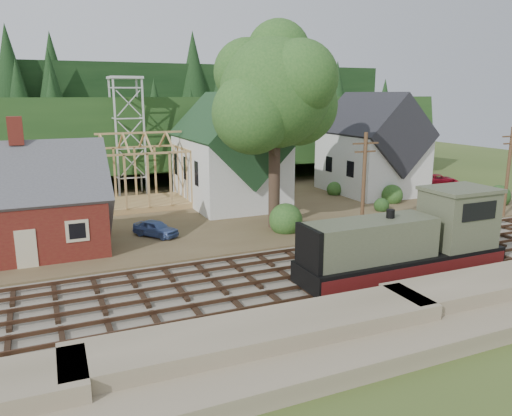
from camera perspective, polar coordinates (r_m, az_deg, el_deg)
name	(u,v)px	position (r m, az deg, el deg)	size (l,w,h in m)	color
ground	(317,274)	(30.81, 6.93, -7.51)	(140.00, 140.00, 0.00)	#384C1E
embankment	(413,334)	(24.54, 17.45, -13.57)	(64.00, 5.00, 1.60)	#7F7259
railroad_bed	(317,273)	(30.78, 6.94, -7.37)	(64.00, 11.00, 0.16)	#726B5B
village_flat	(217,210)	(46.45, -4.51, -0.25)	(64.00, 26.00, 0.30)	brown
hillside	(157,175)	(69.17, -11.24, 3.77)	(70.00, 28.00, 8.00)	#1E3F19
ridge	(135,161)	(84.70, -13.70, 5.29)	(80.00, 20.00, 12.00)	black
depot	(24,210)	(36.45, -25.01, -0.17)	(10.80, 7.41, 9.00)	#5D1615
church	(230,153)	(47.82, -3.03, 6.27)	(8.40, 15.17, 13.00)	silver
farmhouse	(372,150)	(55.07, 13.07, 6.50)	(8.40, 10.80, 10.60)	silver
timber_frame	(141,175)	(48.11, -12.96, 3.70)	(8.20, 6.20, 6.99)	tan
lattice_tower	(126,101)	(53.43, -14.63, 11.79)	(3.20, 3.20, 12.12)	silver
big_tree	(276,100)	(38.78, 2.35, 12.19)	(10.90, 8.40, 14.70)	#38281E
telegraph_pole_near	(364,183)	(37.68, 12.21, 2.76)	(2.20, 0.28, 8.00)	#4C331E
telegraph_pole_far	(508,171)	(48.02, 26.86, 3.80)	(2.20, 0.28, 8.00)	#4C331E
locomotive	(410,243)	(30.33, 17.21, -3.89)	(12.79, 3.20, 5.09)	black
car_blue	(156,228)	(37.95, -11.39, -2.28)	(1.46, 3.62, 1.23)	#506CAD
car_red	(439,179)	(62.24, 20.15, 3.08)	(2.04, 4.43, 1.23)	red
patio_set	(64,230)	(34.50, -21.14, -2.32)	(1.95, 1.95, 2.18)	silver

